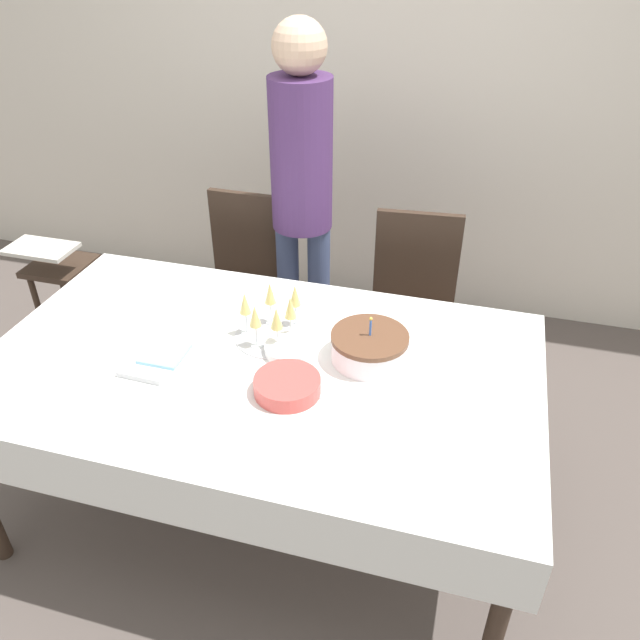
{
  "coord_description": "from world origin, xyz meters",
  "views": [
    {
      "loc": [
        0.69,
        -1.64,
        2.11
      ],
      "look_at": [
        0.19,
        0.14,
        0.88
      ],
      "focal_mm": 35.0,
      "sensor_mm": 36.0,
      "label": 1
    }
  ],
  "objects": [
    {
      "name": "fork_pile",
      "position": [
        -0.36,
        -0.19,
        0.77
      ],
      "size": [
        0.17,
        0.07,
        0.02
      ],
      "color": "silver",
      "rests_on": "dining_table"
    },
    {
      "name": "high_chair",
      "position": [
        -1.39,
        0.72,
        0.48
      ],
      "size": [
        0.33,
        0.35,
        0.71
      ],
      "color": "#38281E",
      "rests_on": "ground_plane"
    },
    {
      "name": "cake_knife",
      "position": [
        0.34,
        -0.12,
        0.76
      ],
      "size": [
        0.3,
        0.06,
        0.0
      ],
      "color": "silver",
      "rests_on": "dining_table"
    },
    {
      "name": "dining_table",
      "position": [
        0.0,
        0.0,
        0.66
      ],
      "size": [
        1.97,
        1.17,
        0.76
      ],
      "color": "white",
      "rests_on": "ground_plane"
    },
    {
      "name": "birthday_cake",
      "position": [
        0.37,
        0.12,
        0.81
      ],
      "size": [
        0.28,
        0.28,
        0.18
      ],
      "color": "white",
      "rests_on": "dining_table"
    },
    {
      "name": "person_standing",
      "position": [
        -0.12,
        0.94,
        1.07
      ],
      "size": [
        0.28,
        0.28,
        1.75
      ],
      "color": "#3F4C72",
      "rests_on": "ground_plane"
    },
    {
      "name": "champagne_tray",
      "position": [
        -0.0,
        0.16,
        0.85
      ],
      "size": [
        0.29,
        0.29,
        0.18
      ],
      "color": "silver",
      "rests_on": "dining_table"
    },
    {
      "name": "wall_back",
      "position": [
        0.0,
        1.85,
        1.35
      ],
      "size": [
        8.0,
        0.05,
        2.7
      ],
      "color": "silver",
      "rests_on": "ground_plane"
    },
    {
      "name": "ground_plane",
      "position": [
        0.0,
        0.0,
        0.0
      ],
      "size": [
        12.0,
        12.0,
        0.0
      ],
      "primitive_type": "plane",
      "color": "#564C47"
    },
    {
      "name": "dining_chair_far_left",
      "position": [
        -0.43,
        0.9,
        0.52
      ],
      "size": [
        0.43,
        0.43,
        0.95
      ],
      "color": "#38281E",
      "rests_on": "ground_plane"
    },
    {
      "name": "napkin_pile",
      "position": [
        -0.34,
        -0.06,
        0.77
      ],
      "size": [
        0.15,
        0.15,
        0.01
      ],
      "color": "#8CC6E0",
      "rests_on": "dining_table"
    },
    {
      "name": "dining_chair_far_right",
      "position": [
        0.43,
        0.9,
        0.52
      ],
      "size": [
        0.45,
        0.45,
        0.95
      ],
      "color": "#38281E",
      "rests_on": "ground_plane"
    },
    {
      "name": "plate_stack_dessert",
      "position": [
        0.09,
        0.08,
        0.78
      ],
      "size": [
        0.18,
        0.18,
        0.03
      ],
      "color": "white",
      "rests_on": "dining_table"
    },
    {
      "name": "plate_stack_main",
      "position": [
        0.15,
        -0.13,
        0.79
      ],
      "size": [
        0.22,
        0.22,
        0.06
      ],
      "color": "#CC4C47",
      "rests_on": "dining_table"
    }
  ]
}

